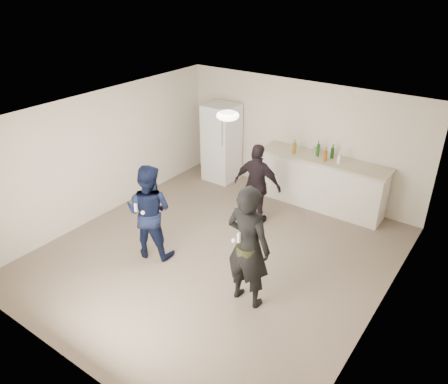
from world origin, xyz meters
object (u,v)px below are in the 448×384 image
Objects in this scene: spectator at (257,185)px; man at (149,212)px; shaker at (315,150)px; fridge at (222,143)px; woman at (248,247)px; counter at (321,184)px.

man is at bearing 58.80° from spectator.
man is at bearing -112.58° from shaker.
spectator is (0.93, 1.97, -0.03)m from man.
fridge is 0.93× the size of woman.
woman reaches higher than man.
counter is 3.41m from woman.
fridge is 2.16m from spectator.
woman is at bearing -84.07° from counter.
fridge is 4.35m from woman.
shaker is at bearing -78.68° from woman.
shaker is at bearing -114.88° from spectator.
shaker is 3.72m from man.
shaker is (2.24, 0.18, 0.28)m from fridge.
counter is 1.44× the size of fridge.
counter is 0.70m from shaker.
counter is 1.54× the size of man.
counter is 1.35× the size of woman.
man is (-1.42, -3.42, -0.33)m from shaker.
counter is 1.55m from spectator.
shaker is at bearing 156.07° from counter.
counter is 15.29× the size of shaker.
fridge is at bearing -47.64° from woman.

